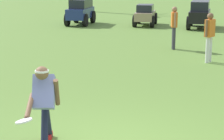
# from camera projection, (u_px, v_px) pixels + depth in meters

# --- Properties ---
(frisbee_thrower) EXTENTS (0.47, 1.15, 1.40)m
(frisbee_thrower) POSITION_uv_depth(u_px,v_px,m) (44.00, 102.00, 6.97)
(frisbee_thrower) COLOR #191E38
(frisbee_thrower) RESTS_ON ground_plane
(frisbee_in_flight) EXTENTS (0.27, 0.28, 0.08)m
(frisbee_in_flight) POSITION_uv_depth(u_px,v_px,m) (24.00, 121.00, 6.32)
(frisbee_in_flight) COLOR white
(teammate_near_sideline) EXTENTS (0.34, 0.47, 1.56)m
(teammate_near_sideline) POSITION_uv_depth(u_px,v_px,m) (210.00, 33.00, 13.57)
(teammate_near_sideline) COLOR silver
(teammate_near_sideline) RESTS_ON ground_plane
(teammate_midfield) EXTENTS (0.26, 0.50, 1.56)m
(teammate_midfield) POSITION_uv_depth(u_px,v_px,m) (174.00, 24.00, 15.86)
(teammate_midfield) COLOR #33333D
(teammate_midfield) RESTS_ON ground_plane
(parked_car_slot_a) EXTENTS (1.18, 2.42, 1.34)m
(parked_car_slot_a) POSITION_uv_depth(u_px,v_px,m) (81.00, 11.00, 23.25)
(parked_car_slot_a) COLOR navy
(parked_car_slot_a) RESTS_ON ground_plane
(parked_car_slot_b) EXTENTS (1.13, 2.22, 1.10)m
(parked_car_slot_b) POSITION_uv_depth(u_px,v_px,m) (145.00, 15.00, 22.82)
(parked_car_slot_b) COLOR #998466
(parked_car_slot_b) RESTS_ON ground_plane
(parked_car_slot_c) EXTENTS (1.21, 2.43, 1.34)m
(parked_car_slot_c) POSITION_uv_depth(u_px,v_px,m) (200.00, 14.00, 21.81)
(parked_car_slot_c) COLOR black
(parked_car_slot_c) RESTS_ON ground_plane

